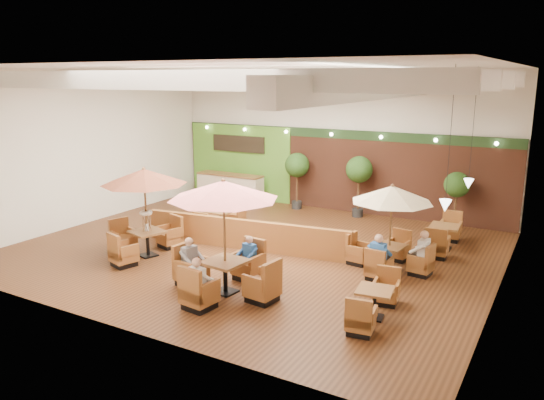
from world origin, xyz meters
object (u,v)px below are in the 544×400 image
Objects in this scene: topiary_1 at (359,172)px; diner_0 at (199,278)px; topiary_0 at (297,167)px; table_3 at (221,217)px; service_counter at (230,188)px; table_0 at (143,193)px; table_5 at (444,237)px; topiary_2 at (457,187)px; diner_3 at (379,252)px; table_2 at (391,211)px; diner_1 at (248,253)px; diner_4 at (422,248)px; table_4 at (374,304)px; booth_divider at (245,234)px; table_1 at (224,217)px; diner_2 at (191,257)px.

diner_0 is at bearing -91.21° from topiary_1.
topiary_0 is 2.62m from topiary_1.
topiary_1 reaches higher than table_3.
service_counter is 7.61m from table_0.
table_5 is 3.26× the size of diner_0.
table_5 is at bearing 69.29° from diner_0.
table_5 is 2.65m from topiary_2.
service_counter is at bearing 152.58° from diner_3.
table_5 is at bearing 77.50° from table_2.
diner_0 is 4.82m from diner_3.
table_3 is at bearing -30.51° from diner_1.
diner_0 is 6.07m from diner_4.
table_0 reaches higher than diner_4.
diner_4 reaches higher than table_4.
table_0 reaches higher than table_2.
diner_4 is at bearing -2.18° from booth_divider.
table_0 is 10.53m from topiary_2.
topiary_2 is at bearing 6.26° from diner_4.
topiary_1 is at bearing -76.00° from diner_1.
service_counter is 10.96m from diner_0.
diner_0 is (-3.93, -7.28, 0.39)m from table_5.
table_0 reaches higher than diner_3.
table_1 is 1.23× the size of table_4.
diner_1 is (-3.77, -7.54, -0.80)m from topiary_2.
table_0 reaches higher than service_counter.
topiary_0 reaches higher than table_3.
table_3 is at bearing 88.21° from diner_4.
table_3 is at bearing -129.72° from topiary_1.
table_5 is at bearing 81.38° from diner_3.
topiary_1 is 2.92× the size of diner_3.
diner_4 is at bearing 7.02° from table_2.
topiary_1 is 8.74m from diner_2.
booth_divider is 2.35× the size of table_1.
table_5 is 6.91m from topiary_0.
diner_0 is at bearing 145.04° from diner_4.
diner_0 is at bearing -60.77° from table_3.
diner_3 is at bearing -64.57° from topiary_1.
diner_2 is (-1.06, 0.00, -1.19)m from table_1.
table_3 is 3.08× the size of diner_0.
service_counter is at bearing -176.34° from topiary_0.
topiary_1 is (5.74, 0.20, 1.16)m from service_counter.
topiary_2 is 2.59× the size of diner_2.
booth_divider is 3.32× the size of topiary_2.
topiary_1 reaches higher than diner_4.
topiary_2 is (0.77, 5.00, -0.14)m from table_2.
table_3 is 6.49m from diner_3.
diner_2 is (2.19, -4.44, 0.26)m from table_3.
table_2 is at bearing -29.34° from service_counter.
topiary_0 reaches higher than table_4.
diner_2 is 0.99× the size of diner_3.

